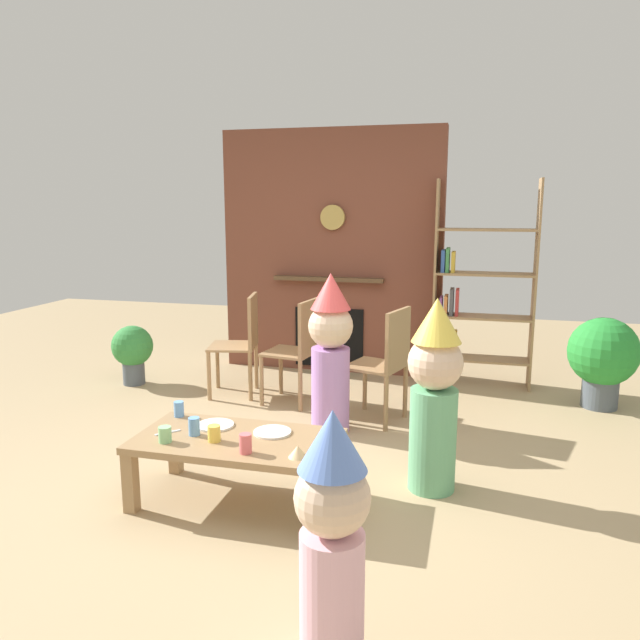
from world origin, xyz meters
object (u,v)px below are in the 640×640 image
(dining_chair_right, at_px, (386,359))
(potted_plant_tall, at_px, (603,356))
(bookshelf, at_px, (474,295))
(birthday_cake_slice, at_px, (298,451))
(coffee_table, at_px, (237,447))
(paper_cup_far_right, at_px, (246,444))
(paper_cup_far_left, at_px, (214,433))
(paper_cup_near_left, at_px, (165,434))
(potted_plant_short, at_px, (132,349))
(paper_cup_near_right, at_px, (179,409))
(paper_plate_rear, at_px, (272,432))
(child_with_cone_hat, at_px, (332,535))
(dining_chair_middle, at_px, (300,345))
(paper_plate_front, at_px, (215,425))
(child_in_pink, at_px, (434,390))
(dining_chair_left, at_px, (243,338))
(paper_cup_center, at_px, (194,426))
(child_by_the_chairs, at_px, (331,349))

(dining_chair_right, height_order, potted_plant_tall, dining_chair_right)
(bookshelf, xyz_separation_m, birthday_cake_slice, (-0.84, -2.88, -0.44))
(coffee_table, distance_m, paper_cup_far_right, 0.25)
(paper_cup_far_left, distance_m, birthday_cake_slice, 0.52)
(paper_cup_near_left, distance_m, potted_plant_short, 2.54)
(paper_cup_near_right, bearing_deg, potted_plant_short, 128.93)
(bookshelf, height_order, potted_plant_tall, bookshelf)
(paper_plate_rear, height_order, child_with_cone_hat, child_with_cone_hat)
(dining_chair_right, height_order, potted_plant_short, dining_chair_right)
(dining_chair_middle, xyz_separation_m, potted_plant_tall, (2.46, 0.54, -0.07))
(child_with_cone_hat, relative_size, potted_plant_tall, 1.30)
(paper_plate_front, bearing_deg, bookshelf, 60.65)
(dining_chair_right, distance_m, potted_plant_tall, 1.87)
(paper_cup_near_right, distance_m, birthday_cake_slice, 0.98)
(child_in_pink, bearing_deg, dining_chair_middle, -70.08)
(child_in_pink, height_order, potted_plant_short, child_in_pink)
(child_in_pink, height_order, potted_plant_tall, child_in_pink)
(paper_cup_near_right, xyz_separation_m, child_with_cone_hat, (1.29, -1.32, 0.09))
(dining_chair_left, bearing_deg, dining_chair_middle, 155.26)
(birthday_cake_slice, bearing_deg, paper_plate_front, 152.76)
(paper_cup_center, xyz_separation_m, child_by_the_chairs, (0.50, 1.24, 0.19))
(paper_plate_rear, distance_m, child_in_pink, 0.97)
(coffee_table, bearing_deg, paper_cup_center, -174.59)
(potted_plant_short, bearing_deg, dining_chair_middle, -5.23)
(paper_cup_center, bearing_deg, coffee_table, 5.41)
(child_with_cone_hat, relative_size, dining_chair_middle, 1.10)
(child_with_cone_hat, relative_size, potted_plant_short, 1.77)
(paper_cup_far_left, bearing_deg, coffee_table, 38.09)
(dining_chair_left, distance_m, potted_plant_short, 1.14)
(paper_cup_near_right, xyz_separation_m, paper_plate_rear, (0.65, -0.12, -0.04))
(paper_cup_near_left, bearing_deg, potted_plant_short, 125.46)
(child_in_pink, relative_size, dining_chair_right, 1.29)
(bookshelf, xyz_separation_m, paper_plate_rear, (-1.08, -2.59, -0.46))
(birthday_cake_slice, relative_size, dining_chair_right, 0.11)
(child_by_the_chairs, height_order, dining_chair_right, child_by_the_chairs)
(coffee_table, height_order, potted_plant_tall, potted_plant_tall)
(bookshelf, xyz_separation_m, child_in_pink, (-0.20, -2.27, -0.24))
(paper_cup_near_right, xyz_separation_m, dining_chair_left, (-0.23, 1.65, 0.08))
(paper_cup_far_left, distance_m, paper_cup_far_right, 0.25)
(dining_chair_middle, height_order, potted_plant_short, dining_chair_middle)
(dining_chair_left, height_order, dining_chair_middle, same)
(coffee_table, relative_size, dining_chair_right, 1.27)
(paper_cup_near_right, distance_m, potted_plant_tall, 3.47)
(paper_plate_rear, xyz_separation_m, birthday_cake_slice, (0.24, -0.29, 0.03))
(child_by_the_chairs, height_order, potted_plant_tall, child_by_the_chairs)
(paper_plate_front, bearing_deg, child_by_the_chairs, 67.68)
(coffee_table, distance_m, child_with_cone_hat, 1.37)
(paper_cup_far_left, bearing_deg, dining_chair_middle, 91.49)
(paper_cup_far_left, relative_size, potted_plant_short, 0.16)
(potted_plant_short, bearing_deg, child_with_cone_hat, -48.62)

